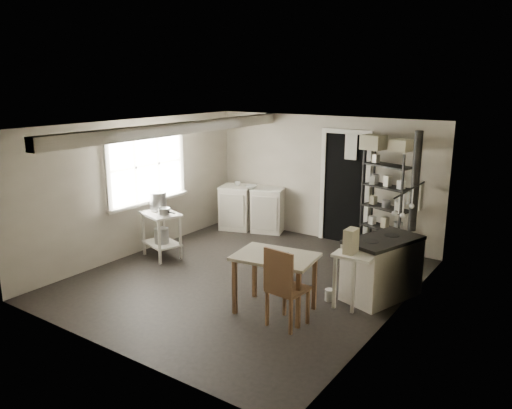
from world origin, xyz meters
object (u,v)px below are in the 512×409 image
Objects in this scene: stove at (382,267)px; work_table at (275,284)px; base_cabinets at (252,207)px; flour_sack at (389,248)px; stockpot at (158,201)px; chair at (288,288)px; prep_table at (162,234)px; shelf_rack at (386,201)px.

stove reaches higher than work_table.
base_cabinets is 3.03× the size of flour_sack.
stove is 1.07× the size of work_table.
chair is (3.14, -0.96, -0.45)m from stockpot.
work_table is (2.67, -0.65, -0.02)m from prep_table.
prep_table is 3.78m from flour_sack.
shelf_rack reaches higher than base_cabinets.
chair is at bearing -16.22° from prep_table.
stockpot is 2.96m from work_table.
chair reaches higher than work_table.
prep_table is at bearing -32.60° from stockpot.
stockpot is at bearing -127.37° from shelf_rack.
base_cabinets is at bearing 136.32° from chair.
stove is at bearing 8.57° from prep_table.
stove is (0.60, -1.68, -0.51)m from shelf_rack.
work_table is 2.65m from flour_sack.
shelf_rack is 1.86m from stove.
prep_table is at bearing 166.30° from work_table.
prep_table reaches higher than work_table.
stockpot is (-0.14, 0.09, 0.54)m from prep_table.
chair reaches higher than flour_sack.
shelf_rack is 1.78× the size of chair.
flour_sack is at bearing 77.57° from work_table.
prep_table is 0.76× the size of work_table.
prep_table is 0.58× the size of base_cabinets.
work_table is 0.41m from chair.
chair is 2.30× the size of flour_sack.
prep_table is 3.12m from chair.
chair is at bearing -96.49° from stove.
base_cabinets is (0.48, 2.09, -0.48)m from stockpot.
shelf_rack is 1.78× the size of work_table.
chair is at bearing -34.21° from work_table.
base_cabinets is at bearing 171.76° from stove.
stove is at bearing -73.92° from flour_sack.
stockpot reaches higher than prep_table.
stockpot is 0.23× the size of base_cabinets.
stove reaches higher than flour_sack.
stockpot is at bearing 147.40° from prep_table.
stockpot is 3.84m from shelf_rack.
shelf_rack is 0.79m from flour_sack.
stove is (3.64, 0.55, 0.04)m from prep_table.
chair is at bearing -95.01° from flour_sack.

